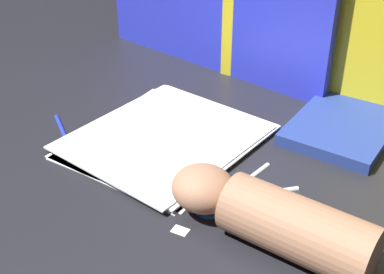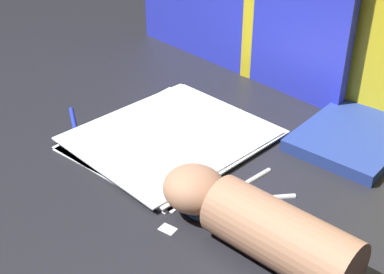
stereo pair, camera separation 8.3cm
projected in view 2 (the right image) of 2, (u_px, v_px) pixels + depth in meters
name	position (u px, v px, depth m)	size (l,w,h in m)	color
ground_plane	(180.00, 158.00, 0.89)	(6.00, 6.00, 0.00)	black
paper_stack	(171.00, 137.00, 0.93)	(0.30, 0.34, 0.01)	white
book_closed	(354.00, 137.00, 0.93)	(0.16, 0.21, 0.02)	navy
scissors	(219.00, 199.00, 0.79)	(0.14, 0.18, 0.01)	silver
hand_forearm	(256.00, 222.00, 0.69)	(0.29, 0.09, 0.08)	#A87556
paper_scrap_mid	(169.00, 200.00, 0.79)	(0.02, 0.03, 0.00)	white
paper_scrap_far	(168.00, 229.00, 0.74)	(0.02, 0.02, 0.00)	white
pen	(74.00, 125.00, 0.97)	(0.13, 0.09, 0.01)	#2333B2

